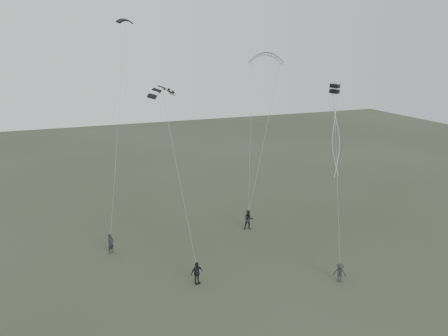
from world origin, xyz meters
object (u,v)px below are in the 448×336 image
object	(u,v)px
kite_box	(335,89)
flyer_left	(111,243)
flyer_far	(340,273)
kite_dark_small	(125,20)
kite_pale_large	(266,54)
flyer_right	(249,220)
flyer_center	(197,273)
kite_striped	(162,88)

from	to	relation	value
kite_box	flyer_left	bearing A→B (deg)	129.23
flyer_left	flyer_far	bearing A→B (deg)	-78.10
kite_dark_small	kite_pale_large	bearing A→B (deg)	-19.27
flyer_right	kite_box	world-z (taller)	kite_box
flyer_far	kite_dark_small	xyz separation A→B (m)	(-12.53, 14.62, 18.39)
flyer_far	kite_box	bearing A→B (deg)	106.39
flyer_far	kite_box	size ratio (longest dim) A/B	2.01
flyer_left	kite_box	xyz separation A→B (m)	(18.60, -4.16, 12.75)
flyer_far	kite_pale_large	xyz separation A→B (m)	(1.72, 16.87, 15.46)
flyer_center	flyer_far	distance (m)	10.67
flyer_far	kite_dark_small	size ratio (longest dim) A/B	1.00
flyer_left	kite_pale_large	world-z (taller)	kite_pale_large
flyer_center	kite_box	world-z (taller)	kite_box
kite_dark_small	flyer_left	bearing A→B (deg)	-156.29
kite_striped	kite_box	bearing A→B (deg)	-40.68
flyer_far	kite_striped	xyz separation A→B (m)	(-11.21, 7.54, 13.38)
flyer_right	kite_box	bearing A→B (deg)	-23.39
flyer_right	kite_pale_large	distance (m)	16.75
flyer_center	kite_striped	xyz separation A→B (m)	(-1.15, 3.96, 13.26)
flyer_right	flyer_far	bearing A→B (deg)	-62.55
flyer_far	kite_pale_large	size ratio (longest dim) A/B	0.41
flyer_left	flyer_far	distance (m)	18.90
kite_dark_small	kite_box	world-z (taller)	kite_dark_small
flyer_right	kite_pale_large	bearing A→B (deg)	68.87
flyer_right	flyer_far	xyz separation A→B (m)	(2.40, -11.33, -0.20)
flyer_center	kite_pale_large	bearing A→B (deg)	30.85
kite_pale_large	kite_striped	world-z (taller)	kite_pale_large
kite_pale_large	kite_striped	distance (m)	16.08
kite_pale_large	kite_box	world-z (taller)	kite_pale_large
flyer_center	kite_dark_small	bearing A→B (deg)	85.01
flyer_center	kite_striped	distance (m)	13.89
kite_box	flyer_center	bearing A→B (deg)	155.51
flyer_right	kite_dark_small	size ratio (longest dim) A/B	1.28
kite_striped	kite_dark_small	bearing A→B (deg)	62.80
kite_box	kite_pale_large	bearing A→B (deg)	60.25
flyer_center	kite_striped	world-z (taller)	kite_striped
kite_box	flyer_far	bearing A→B (deg)	-153.41
flyer_right	kite_dark_small	xyz separation A→B (m)	(-10.13, 3.29, 18.19)
flyer_left	kite_dark_small	world-z (taller)	kite_dark_small
flyer_left	flyer_right	distance (m)	13.00
kite_box	kite_dark_small	bearing A→B (deg)	115.42
flyer_right	kite_striped	world-z (taller)	kite_striped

